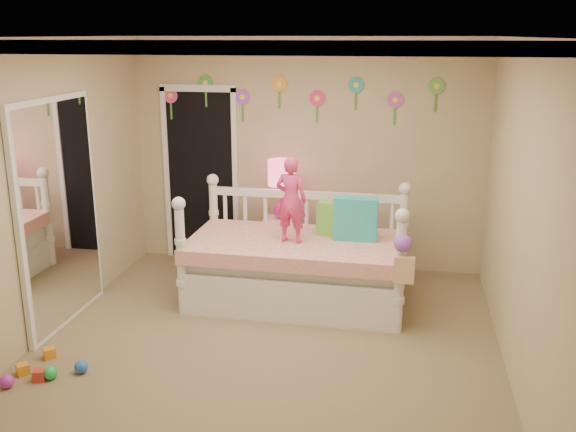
% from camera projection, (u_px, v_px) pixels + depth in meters
% --- Properties ---
extents(floor, '(4.00, 4.50, 0.01)m').
position_uv_depth(floor, '(264.00, 352.00, 5.46)').
color(floor, '#7F684C').
rests_on(floor, ground).
extents(ceiling, '(4.00, 4.50, 0.01)m').
position_uv_depth(ceiling, '(260.00, 37.00, 4.75)').
color(ceiling, white).
rests_on(ceiling, floor).
extents(back_wall, '(4.00, 0.01, 2.60)m').
position_uv_depth(back_wall, '(306.00, 155.00, 7.23)').
color(back_wall, tan).
rests_on(back_wall, floor).
extents(left_wall, '(0.01, 4.50, 2.60)m').
position_uv_depth(left_wall, '(34.00, 195.00, 5.46)').
color(left_wall, tan).
rests_on(left_wall, floor).
extents(right_wall, '(0.01, 4.50, 2.60)m').
position_uv_depth(right_wall, '(524.00, 218.00, 4.76)').
color(right_wall, tan).
rests_on(right_wall, floor).
extents(crown_molding, '(4.00, 4.50, 0.06)m').
position_uv_depth(crown_molding, '(260.00, 41.00, 4.76)').
color(crown_molding, white).
rests_on(crown_molding, ceiling).
extents(daybed, '(2.20, 1.21, 1.18)m').
position_uv_depth(daybed, '(297.00, 246.00, 6.36)').
color(daybed, white).
rests_on(daybed, floor).
extents(pillow_turquoise, '(0.43, 0.15, 0.43)m').
position_uv_depth(pillow_turquoise, '(355.00, 219.00, 6.27)').
color(pillow_turquoise, '#249EB5').
rests_on(pillow_turquoise, daybed).
extents(pillow_lime, '(0.39, 0.23, 0.34)m').
position_uv_depth(pillow_lime, '(335.00, 220.00, 6.40)').
color(pillow_lime, '#6FD240').
rests_on(pillow_lime, daybed).
extents(child, '(0.34, 0.25, 0.85)m').
position_uv_depth(child, '(291.00, 200.00, 6.16)').
color(child, '#EF3679').
rests_on(child, daybed).
extents(nightstand, '(0.41, 0.32, 0.65)m').
position_uv_depth(nightstand, '(282.00, 246.00, 7.17)').
color(nightstand, white).
rests_on(nightstand, floor).
extents(table_lamp, '(0.30, 0.30, 0.66)m').
position_uv_depth(table_lamp, '(281.00, 180.00, 6.96)').
color(table_lamp, '#EA1F94').
rests_on(table_lamp, nightstand).
extents(closet_doorway, '(0.90, 0.04, 2.07)m').
position_uv_depth(closet_doorway, '(201.00, 174.00, 7.51)').
color(closet_doorway, black).
rests_on(closet_doorway, back_wall).
extents(flower_decals, '(3.40, 0.02, 0.50)m').
position_uv_depth(flower_decals, '(298.00, 98.00, 7.06)').
color(flower_decals, '#B2668C').
rests_on(flower_decals, back_wall).
extents(mirror_closet, '(0.07, 1.30, 2.10)m').
position_uv_depth(mirror_closet, '(60.00, 214.00, 5.80)').
color(mirror_closet, white).
rests_on(mirror_closet, left_wall).
extents(hanging_bag, '(0.20, 0.16, 0.36)m').
position_uv_depth(hanging_bag, '(402.00, 260.00, 5.57)').
color(hanging_bag, beige).
rests_on(hanging_bag, daybed).
extents(toy_scatter, '(1.27, 1.51, 0.11)m').
position_uv_depth(toy_scatter, '(22.00, 376.00, 4.98)').
color(toy_scatter, '#996666').
rests_on(toy_scatter, floor).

